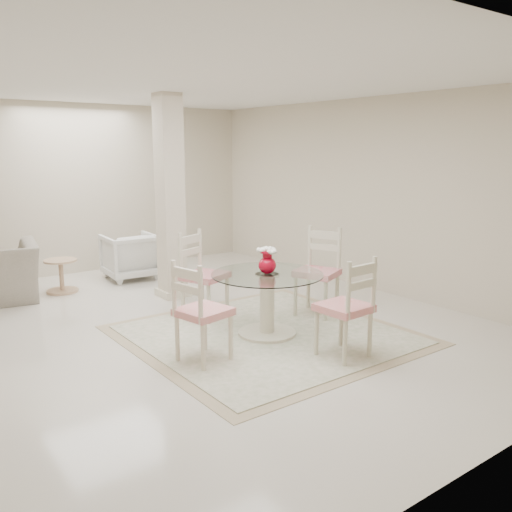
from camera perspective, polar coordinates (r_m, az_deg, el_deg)
ground at (r=6.26m, az=-7.11°, el=-7.46°), size 7.00×7.00×0.00m
room_shell at (r=5.93m, az=-7.56°, el=9.78°), size 6.02×7.02×2.71m
column at (r=7.34m, az=-9.03°, el=6.06°), size 0.30×0.30×2.70m
area_rug at (r=5.96m, az=1.16°, el=-8.28°), size 2.80×2.80×0.02m
dining_table at (r=5.85m, az=1.18°, el=-5.10°), size 1.20×1.20×0.69m
red_vase at (r=5.73m, az=1.21°, el=-0.47°), size 0.22×0.21×0.29m
dining_chair_east at (r=6.60m, az=6.71°, el=-0.90°), size 0.62×0.62×1.17m
dining_chair_north at (r=6.45m, az=-5.95°, el=-1.29°), size 0.60×0.60×1.15m
dining_chair_west at (r=5.07m, az=-6.15°, el=-5.13°), size 0.52×0.52×1.09m
dining_chair_south at (r=5.22m, az=9.86°, el=-4.66°), size 0.47×0.47×1.11m
armchair_white at (r=8.63m, az=-13.10°, el=-0.01°), size 0.81×0.83×0.71m
side_table at (r=8.11m, az=-19.79°, el=-2.11°), size 0.45×0.45×0.47m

